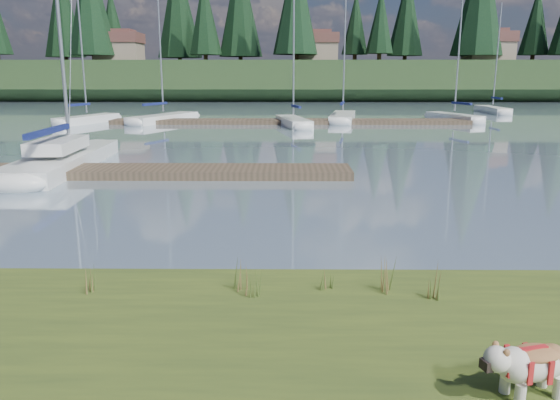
{
  "coord_description": "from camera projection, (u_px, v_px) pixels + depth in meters",
  "views": [
    {
      "loc": [
        1.66,
        -10.2,
        3.57
      ],
      "look_at": [
        1.57,
        -0.5,
        1.32
      ],
      "focal_mm": 35.0,
      "sensor_mm": 36.0,
      "label": 1
    }
  ],
  "objects": [
    {
      "name": "ground",
      "position": [
        263.0,
        124.0,
        39.98
      ],
      "size": [
        200.0,
        200.0,
        0.0
      ],
      "primitive_type": "plane",
      "color": "#8096AA",
      "rests_on": "ground"
    },
    {
      "name": "ridge",
      "position": [
        274.0,
        81.0,
        81.3
      ],
      "size": [
        200.0,
        20.0,
        5.0
      ],
      "primitive_type": "cube",
      "color": "#203519",
      "rests_on": "ground"
    },
    {
      "name": "bulldog",
      "position": [
        532.0,
        362.0,
        5.51
      ],
      "size": [
        1.02,
        0.57,
        0.6
      ],
      "rotation": [
        0.0,
        0.0,
        3.41
      ],
      "color": "silver",
      "rests_on": "bank"
    },
    {
      "name": "sailboat_main",
      "position": [
        70.0,
        154.0,
        21.82
      ],
      "size": [
        2.44,
        10.02,
        14.17
      ],
      "rotation": [
        0.0,
        0.0,
        1.62
      ],
      "color": "white",
      "rests_on": "ground"
    },
    {
      "name": "dock_near",
      "position": [
        127.0,
        171.0,
        19.53
      ],
      "size": [
        16.0,
        2.0,
        0.3
      ],
      "primitive_type": "cube",
      "color": "#4C3D2C",
      "rests_on": "ground"
    },
    {
      "name": "dock_far",
      "position": [
        290.0,
        121.0,
        39.92
      ],
      "size": [
        26.0,
        2.2,
        0.3
      ],
      "primitive_type": "cube",
      "color": "#4C3D2C",
      "rests_on": "ground"
    },
    {
      "name": "sailboat_bg_0",
      "position": [
        92.0,
        118.0,
        40.61
      ],
      "size": [
        3.5,
        6.73,
        9.84
      ],
      "rotation": [
        0.0,
        0.0,
        1.23
      ],
      "color": "white",
      "rests_on": "ground"
    },
    {
      "name": "sailboat_bg_1",
      "position": [
        169.0,
        117.0,
        41.81
      ],
      "size": [
        4.63,
        8.19,
        12.21
      ],
      "rotation": [
        0.0,
        0.0,
        1.18
      ],
      "color": "white",
      "rests_on": "ground"
    },
    {
      "name": "sailboat_bg_2",
      "position": [
        292.0,
        120.0,
        38.61
      ],
      "size": [
        2.71,
        7.13,
        10.62
      ],
      "rotation": [
        0.0,
        0.0,
        1.77
      ],
      "color": "white",
      "rests_on": "ground"
    },
    {
      "name": "sailboat_bg_3",
      "position": [
        343.0,
        116.0,
        42.85
      ],
      "size": [
        2.9,
        8.4,
        12.09
      ],
      "rotation": [
        0.0,
        0.0,
        1.41
      ],
      "color": "white",
      "rests_on": "ground"
    },
    {
      "name": "sailboat_bg_4",
      "position": [
        450.0,
        116.0,
        42.3
      ],
      "size": [
        3.35,
        6.5,
        9.69
      ],
      "rotation": [
        0.0,
        0.0,
        1.91
      ],
      "color": "white",
      "rests_on": "ground"
    },
    {
      "name": "sailboat_bg_5",
      "position": [
        490.0,
        109.0,
        51.18
      ],
      "size": [
        1.38,
        6.81,
        9.86
      ],
      "rotation": [
        0.0,
        0.0,
        1.57
      ],
      "color": "white",
      "rests_on": "ground"
    },
    {
      "name": "weed_0",
      "position": [
        240.0,
        277.0,
        8.26
      ],
      "size": [
        0.17,
        0.14,
        0.52
      ],
      "color": "#475B23",
      "rests_on": "bank"
    },
    {
      "name": "weed_1",
      "position": [
        254.0,
        284.0,
        8.05
      ],
      "size": [
        0.17,
        0.14,
        0.44
      ],
      "color": "#475B23",
      "rests_on": "bank"
    },
    {
      "name": "weed_2",
      "position": [
        388.0,
        275.0,
        8.18
      ],
      "size": [
        0.17,
        0.14,
        0.64
      ],
      "color": "#475B23",
      "rests_on": "bank"
    },
    {
      "name": "weed_3",
      "position": [
        93.0,
        278.0,
        8.19
      ],
      "size": [
        0.17,
        0.14,
        0.52
      ],
      "color": "#475B23",
      "rests_on": "bank"
    },
    {
      "name": "weed_4",
      "position": [
        327.0,
        280.0,
        8.3
      ],
      "size": [
        0.17,
        0.14,
        0.39
      ],
      "color": "#475B23",
      "rests_on": "bank"
    },
    {
      "name": "weed_5",
      "position": [
        433.0,
        284.0,
        7.92
      ],
      "size": [
        0.17,
        0.14,
        0.56
      ],
      "color": "#475B23",
      "rests_on": "bank"
    },
    {
      "name": "mud_lip",
      "position": [
        187.0,
        287.0,
        9.18
      ],
      "size": [
        60.0,
        0.5,
        0.14
      ],
      "primitive_type": "cube",
      "color": "#33281C",
      "rests_on": "ground"
    },
    {
      "name": "conifer_3",
      "position": [
        204.0,
        15.0,
        78.33
      ],
      "size": [
        4.84,
        4.84,
        12.25
      ],
      "color": "#382619",
      "rests_on": "ridge"
    },
    {
      "name": "conifer_4",
      "position": [
        296.0,
        0.0,
        72.05
      ],
      "size": [
        6.16,
        6.16,
        15.1
      ],
      "color": "#382619",
      "rests_on": "ridge"
    },
    {
      "name": "conifer_5",
      "position": [
        381.0,
        20.0,
        76.35
      ],
      "size": [
        3.96,
        3.96,
        10.35
      ],
      "color": "#382619",
      "rests_on": "ridge"
    },
    {
      "name": "house_0",
      "position": [
        119.0,
        47.0,
        77.49
      ],
      "size": [
        6.3,
        5.3,
        4.65
      ],
      "color": "gray",
      "rests_on": "ridge"
    },
    {
      "name": "house_1",
      "position": [
        316.0,
        47.0,
        78.2
      ],
      "size": [
        6.3,
        5.3,
        4.65
      ],
      "color": "gray",
      "rests_on": "ridge"
    },
    {
      "name": "house_2",
      "position": [
        488.0,
        46.0,
        76.03
      ],
      "size": [
        6.3,
        5.3,
        4.65
      ],
      "color": "gray",
      "rests_on": "ridge"
    }
  ]
}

